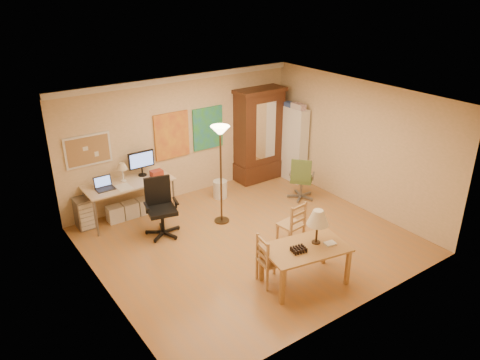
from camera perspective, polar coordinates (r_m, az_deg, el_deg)
floor at (r=8.89m, az=1.16°, el=-7.36°), size 5.50×5.50×0.00m
crown_molding at (r=9.89m, az=-7.39°, el=12.20°), size 5.50×0.08×0.12m
corkboard at (r=9.45m, az=-18.04°, el=3.46°), size 0.90×0.04×0.62m
art_panel_left at (r=10.09m, az=-8.31°, el=5.38°), size 0.80×0.04×1.00m
art_panel_right at (r=10.50m, az=-3.94°, el=6.32°), size 0.75×0.04×0.95m
dining_table at (r=7.50m, az=8.54°, el=-7.08°), size 1.45×1.02×1.24m
ladder_chair_back at (r=8.60m, az=6.36°, el=-5.51°), size 0.45×0.43×0.88m
ladder_chair_left at (r=7.59m, az=3.63°, el=-9.88°), size 0.44×0.45×0.86m
torchiere_lamp at (r=8.87m, az=-2.40°, el=4.12°), size 0.37×0.37×2.01m
computer_desk at (r=9.75m, az=-13.21°, el=-1.84°), size 1.75×0.76×1.32m
office_chair_black at (r=9.08m, az=-9.49°, el=-4.82°), size 0.69×0.69×1.12m
office_chair_green at (r=10.44m, az=7.44°, el=-0.94°), size 0.63×0.63×0.99m
drawer_cart at (r=9.68m, az=-18.48°, el=-3.85°), size 0.31×0.37×0.62m
armoire at (r=11.16m, az=2.31°, el=4.80°), size 1.21×0.57×2.22m
bookshelf at (r=11.18m, az=6.56°, el=4.29°), size 0.27×0.71×1.79m
wastebin at (r=10.44m, az=-2.44°, el=-1.12°), size 0.32×0.32×0.40m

